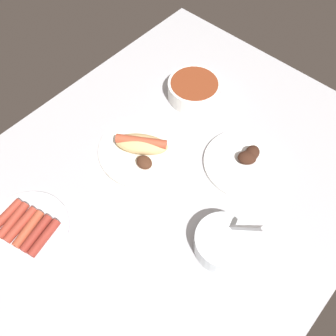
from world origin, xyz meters
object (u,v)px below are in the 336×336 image
Objects in this scene: plate_sausages at (26,228)px; plate_hotdog_assembled at (142,148)px; bowl_coleslaw at (223,242)px; plate_grilled_meat at (245,161)px; bowl_chili at (194,89)px.

plate_hotdog_assembled reaches higher than plate_sausages.
bowl_coleslaw reaches higher than plate_hotdog_assembled.
bowl_coleslaw is at bearing -53.23° from plate_sausages.
bowl_chili is (9.40, 25.41, 2.06)cm from plate_grilled_meat.
bowl_coleslaw is 0.77× the size of plate_sausages.
plate_hotdog_assembled is 1.09× the size of plate_grilled_meat.
bowl_chili is (24.76, 2.74, 1.13)cm from plate_hotdog_assembled.
bowl_coleslaw is at bearing -156.82° from plate_grilled_meat.
plate_grilled_meat is at bearing -28.58° from plate_sausages.
plate_grilled_meat is 1.40× the size of bowl_chili.
plate_grilled_meat is (15.36, -22.67, -0.93)cm from plate_hotdog_assembled.
bowl_coleslaw reaches higher than plate_sausages.
plate_sausages is 0.94× the size of plate_grilled_meat.
plate_sausages is at bearing 178.29° from bowl_chili.
plate_sausages is at bearing 126.77° from bowl_coleslaw.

